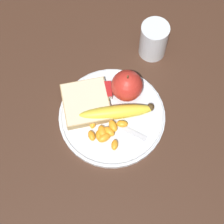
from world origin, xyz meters
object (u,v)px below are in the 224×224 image
fork (109,121)px  jam_packet (105,91)px  plate (112,116)px  apple (127,86)px  banana (116,111)px  juice_glass (153,41)px  bread_slice (86,103)px

fork → jam_packet: size_ratio=3.55×
plate → apple: 0.08m
plate → jam_packet: size_ratio=6.09×
apple → fork: (-0.07, 0.05, -0.04)m
fork → banana: bearing=-102.5°
juice_glass → jam_packet: size_ratio=2.38×
plate → jam_packet: (0.06, 0.01, 0.01)m
plate → jam_packet: jam_packet is taller
juice_glass → fork: 0.24m
plate → apple: (0.06, -0.04, 0.04)m
juice_glass → apple: size_ratio=1.18×
apple → jam_packet: 0.06m
juice_glass → jam_packet: juice_glass is taller
fork → jam_packet: 0.08m
bread_slice → jam_packet: 0.06m
apple → jam_packet: apple is taller
apple → fork: apple is taller
banana → jam_packet: bearing=22.0°
fork → jam_packet: (0.08, 0.01, 0.01)m
fork → plate: bearing=-85.2°
banana → fork: 0.03m
banana → bread_slice: banana is taller
apple → juice_glass: bearing=-32.6°
apple → banana: bearing=151.2°
fork → jam_packet: jam_packet is taller
banana → jam_packet: size_ratio=4.38×
banana → juice_glass: bearing=-31.5°
plate → juice_glass: juice_glass is taller
plate → apple: apple is taller
jam_packet → fork: bearing=-176.1°
juice_glass → fork: (-0.20, 0.13, -0.03)m
juice_glass → bread_slice: size_ratio=0.78×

